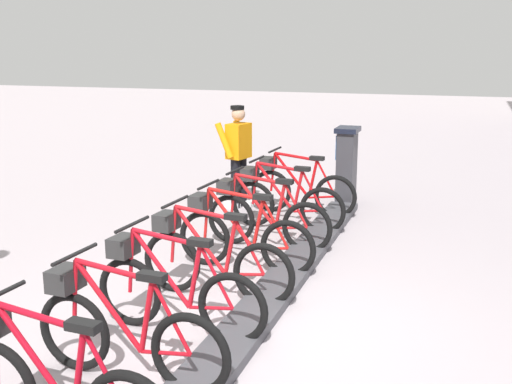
% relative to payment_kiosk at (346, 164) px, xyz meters
% --- Properties ---
extents(ground_plane, '(60.00, 60.00, 0.00)m').
position_rel_payment_kiosk_xyz_m(ground_plane, '(-0.05, 5.19, -0.67)').
color(ground_plane, '#B1A4A9').
extents(dock_rail_base, '(0.44, 9.65, 0.10)m').
position_rel_payment_kiosk_xyz_m(dock_rail_base, '(-0.05, 5.19, -0.62)').
color(dock_rail_base, '#47474C').
rests_on(dock_rail_base, ground).
extents(payment_kiosk, '(0.36, 0.52, 1.28)m').
position_rel_payment_kiosk_xyz_m(payment_kiosk, '(0.00, 0.00, 0.00)').
color(payment_kiosk, '#38383D').
rests_on(payment_kiosk, ground).
extents(bike_docked_0, '(1.72, 0.54, 1.02)m').
position_rel_payment_kiosk_xyz_m(bike_docked_0, '(0.57, 0.96, -0.24)').
color(bike_docked_0, black).
rests_on(bike_docked_0, ground).
extents(bike_docked_1, '(1.72, 0.54, 1.02)m').
position_rel_payment_kiosk_xyz_m(bike_docked_1, '(0.57, 1.85, -0.24)').
color(bike_docked_1, black).
rests_on(bike_docked_1, ground).
extents(bike_docked_2, '(1.72, 0.54, 1.02)m').
position_rel_payment_kiosk_xyz_m(bike_docked_2, '(0.57, 2.73, -0.24)').
color(bike_docked_2, black).
rests_on(bike_docked_2, ground).
extents(bike_docked_3, '(1.72, 0.54, 1.02)m').
position_rel_payment_kiosk_xyz_m(bike_docked_3, '(0.57, 3.61, -0.24)').
color(bike_docked_3, black).
rests_on(bike_docked_3, ground).
extents(bike_docked_4, '(1.72, 0.54, 1.02)m').
position_rel_payment_kiosk_xyz_m(bike_docked_4, '(0.57, 4.50, -0.24)').
color(bike_docked_4, black).
rests_on(bike_docked_4, ground).
extents(bike_docked_5, '(1.72, 0.54, 1.02)m').
position_rel_payment_kiosk_xyz_m(bike_docked_5, '(0.57, 5.38, -0.24)').
color(bike_docked_5, black).
rests_on(bike_docked_5, ground).
extents(bike_docked_6, '(1.72, 0.54, 1.02)m').
position_rel_payment_kiosk_xyz_m(bike_docked_6, '(0.57, 6.27, -0.24)').
color(bike_docked_6, black).
rests_on(bike_docked_6, ground).
extents(worker_near_rack, '(0.55, 0.68, 1.66)m').
position_rel_payment_kiosk_xyz_m(worker_near_rack, '(1.60, 0.86, 0.24)').
color(worker_near_rack, white).
rests_on(worker_near_rack, ground).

